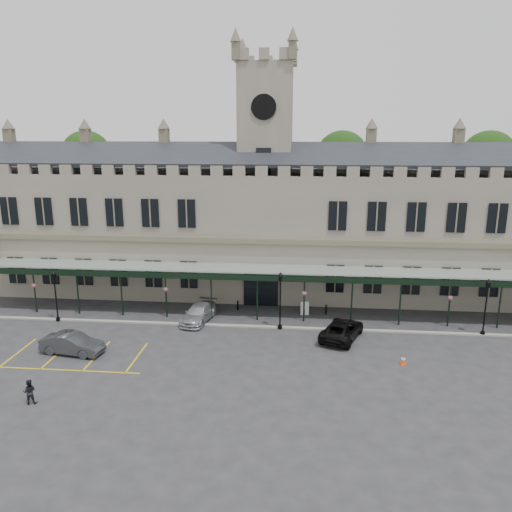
# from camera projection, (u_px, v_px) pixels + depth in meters

# --- Properties ---
(ground) EXTENTS (140.00, 140.00, 0.00)m
(ground) POSITION_uv_depth(u_px,v_px,m) (248.00, 356.00, 36.26)
(ground) COLOR #2A2A2D
(station_building) EXTENTS (60.00, 10.36, 17.30)m
(station_building) POSITION_uv_depth(u_px,v_px,m) (265.00, 228.00, 50.05)
(station_building) COLOR slate
(station_building) RESTS_ON ground
(clock_tower) EXTENTS (5.60, 5.60, 24.80)m
(clock_tower) POSITION_uv_depth(u_px,v_px,m) (266.00, 160.00, 48.52)
(clock_tower) COLOR slate
(clock_tower) RESTS_ON ground
(canopy) EXTENTS (50.00, 4.10, 4.30)m
(canopy) POSITION_uv_depth(u_px,v_px,m) (258.00, 292.00, 42.88)
(canopy) COLOR #8C9E93
(canopy) RESTS_ON ground
(kerb) EXTENTS (60.00, 0.40, 0.12)m
(kerb) POSITION_uv_depth(u_px,v_px,m) (255.00, 326.00, 41.56)
(kerb) COLOR gray
(kerb) RESTS_ON ground
(parking_markings) EXTENTS (16.00, 6.00, 0.01)m
(parking_markings) POSITION_uv_depth(u_px,v_px,m) (54.00, 357.00, 36.08)
(parking_markings) COLOR gold
(parking_markings) RESTS_ON ground
(tree_behind_left) EXTENTS (6.00, 6.00, 16.00)m
(tree_behind_left) POSITION_uv_depth(u_px,v_px,m) (87.00, 158.00, 59.29)
(tree_behind_left) COLOR #332314
(tree_behind_left) RESTS_ON ground
(tree_behind_mid) EXTENTS (6.00, 6.00, 16.00)m
(tree_behind_mid) POSITION_uv_depth(u_px,v_px,m) (342.00, 159.00, 56.57)
(tree_behind_mid) COLOR #332314
(tree_behind_mid) RESTS_ON ground
(tree_behind_right) EXTENTS (6.00, 6.00, 16.00)m
(tree_behind_right) POSITION_uv_depth(u_px,v_px,m) (488.00, 160.00, 55.12)
(tree_behind_right) COLOR #332314
(tree_behind_right) RESTS_ON ground
(lamp_post_left) EXTENTS (0.43, 0.43, 4.54)m
(lamp_post_left) POSITION_uv_depth(u_px,v_px,m) (55.00, 291.00, 42.30)
(lamp_post_left) COLOR black
(lamp_post_left) RESTS_ON ground
(lamp_post_mid) EXTENTS (0.46, 0.46, 4.91)m
(lamp_post_mid) POSITION_uv_depth(u_px,v_px,m) (280.00, 295.00, 40.51)
(lamp_post_mid) COLOR black
(lamp_post_mid) RESTS_ON ground
(lamp_post_right) EXTENTS (0.45, 0.45, 4.74)m
(lamp_post_right) POSITION_uv_depth(u_px,v_px,m) (486.00, 302.00, 39.22)
(lamp_post_right) COLOR black
(lamp_post_right) RESTS_ON ground
(traffic_cone) EXTENTS (0.42, 0.42, 0.66)m
(traffic_cone) POSITION_uv_depth(u_px,v_px,m) (403.00, 360.00, 34.82)
(traffic_cone) COLOR #F04707
(traffic_cone) RESTS_ON ground
(sign_board) EXTENTS (0.73, 0.09, 1.24)m
(sign_board) POSITION_uv_depth(u_px,v_px,m) (305.00, 309.00, 44.19)
(sign_board) COLOR black
(sign_board) RESTS_ON ground
(bollard_left) EXTENTS (0.16, 0.16, 0.90)m
(bollard_left) POSITION_uv_depth(u_px,v_px,m) (238.00, 305.00, 45.45)
(bollard_left) COLOR black
(bollard_left) RESTS_ON ground
(bollard_right) EXTENTS (0.16, 0.16, 0.88)m
(bollard_right) POSITION_uv_depth(u_px,v_px,m) (326.00, 310.00, 44.36)
(bollard_right) COLOR black
(bollard_right) RESTS_ON ground
(car_left_b) EXTENTS (4.81, 2.28, 1.52)m
(car_left_b) POSITION_uv_depth(u_px,v_px,m) (72.00, 344.00, 36.48)
(car_left_b) COLOR #323439
(car_left_b) RESTS_ON ground
(car_taxi) EXTENTS (2.82, 5.14, 1.41)m
(car_taxi) POSITION_uv_depth(u_px,v_px,m) (198.00, 313.00, 42.74)
(car_taxi) COLOR #9C9FA4
(car_taxi) RESTS_ON ground
(car_van) EXTENTS (4.16, 5.75, 1.45)m
(car_van) POSITION_uv_depth(u_px,v_px,m) (342.00, 330.00, 39.19)
(car_van) COLOR black
(car_van) RESTS_ON ground
(person_b) EXTENTS (0.89, 0.78, 1.56)m
(person_b) POSITION_uv_depth(u_px,v_px,m) (29.00, 392.00, 29.72)
(person_b) COLOR black
(person_b) RESTS_ON ground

